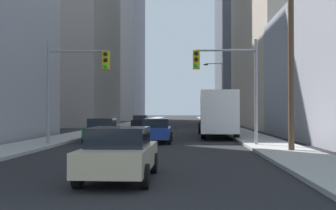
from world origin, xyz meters
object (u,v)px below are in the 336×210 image
object	(u,v)px
sedan_blue	(156,130)
sedan_black	(141,122)
sedan_green	(102,130)
traffic_signal_near_right	(229,75)
traffic_signal_near_left	(75,75)
sedan_beige	(120,153)
city_bus	(217,112)

from	to	relation	value
sedan_blue	sedan_black	world-z (taller)	same
sedan_green	traffic_signal_near_right	world-z (taller)	traffic_signal_near_right
traffic_signal_near_left	traffic_signal_near_right	xyz separation A→B (m)	(8.71, 0.00, 0.00)
sedan_beige	sedan_black	size ratio (longest dim) A/B	1.00
traffic_signal_near_left	traffic_signal_near_right	distance (m)	8.71
city_bus	sedan_black	distance (m)	17.28
sedan_beige	sedan_green	xyz separation A→B (m)	(-3.58, 14.67, 0.00)
sedan_green	traffic_signal_near_left	world-z (taller)	traffic_signal_near_left
city_bus	sedan_black	bearing A→B (deg)	116.79
sedan_green	sedan_black	bearing A→B (deg)	89.81
sedan_green	traffic_signal_near_left	distance (m)	4.87
sedan_green	sedan_beige	bearing A→B (deg)	-76.29
sedan_black	sedan_blue	bearing A→B (deg)	-80.94
sedan_blue	traffic_signal_near_left	xyz separation A→B (m)	(-4.45, -2.76, 3.26)
city_bus	sedan_beige	size ratio (longest dim) A/B	2.74
sedan_green	sedan_blue	xyz separation A→B (m)	(3.58, -0.75, 0.00)
sedan_beige	sedan_blue	xyz separation A→B (m)	(-0.00, 13.93, 0.00)
traffic_signal_near_right	traffic_signal_near_left	bearing A→B (deg)	-180.00
traffic_signal_near_left	traffic_signal_near_right	size ratio (longest dim) A/B	1.00
sedan_beige	sedan_blue	size ratio (longest dim) A/B	1.00
sedan_beige	traffic_signal_near_left	xyz separation A→B (m)	(-4.45, 11.17, 3.26)
city_bus	sedan_beige	bearing A→B (deg)	-101.72
sedan_green	sedan_black	world-z (taller)	same
city_bus	sedan_green	size ratio (longest dim) A/B	2.72
city_bus	sedan_blue	xyz separation A→B (m)	(-4.26, -6.62, -1.16)
city_bus	traffic_signal_near_right	world-z (taller)	traffic_signal_near_right
city_bus	traffic_signal_near_right	bearing A→B (deg)	-90.02
sedan_beige	sedan_green	bearing A→B (deg)	103.71
city_bus	sedan_green	distance (m)	9.86
sedan_blue	traffic_signal_near_right	size ratio (longest dim) A/B	0.70
sedan_green	traffic_signal_near_right	distance (m)	9.18
sedan_beige	sedan_green	size ratio (longest dim) A/B	0.99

